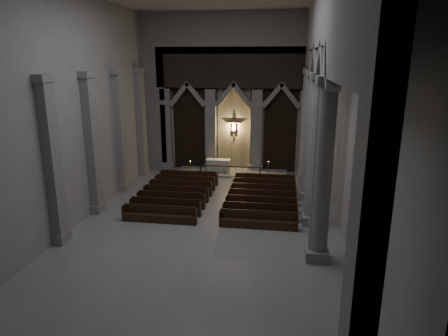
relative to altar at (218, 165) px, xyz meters
name	(u,v)px	position (x,y,z in m)	size (l,w,h in m)	color
room	(204,82)	(1.07, -10.59, 6.98)	(24.00, 24.10, 12.00)	gray
sanctuary_wall	(234,86)	(1.07, 0.95, 5.99)	(14.00, 0.77, 12.00)	gray
right_arcade	(320,76)	(6.57, -9.26, 7.20)	(1.00, 24.00, 12.00)	gray
left_pilasters	(108,139)	(-5.68, -7.09, 3.29)	(0.60, 13.00, 8.03)	gray
sanctuary_step	(232,172)	(1.07, 0.01, -0.55)	(8.50, 2.60, 0.15)	gray
altar	(218,165)	(0.00, 0.00, 0.00)	(1.84, 0.74, 0.94)	beige
altar_rail	(230,170)	(1.07, -1.10, -0.02)	(4.60, 0.09, 0.90)	black
candle_stand_left	(191,173)	(-1.87, -1.49, -0.27)	(0.22, 0.22, 1.29)	olive
candle_stand_right	(268,175)	(3.92, -1.22, -0.24)	(0.24, 0.24, 1.41)	olive
pews	(218,198)	(1.07, -6.57, -0.32)	(9.55, 7.42, 0.93)	black
worshipper	(246,182)	(2.56, -4.02, 0.01)	(0.46, 0.30, 1.27)	black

